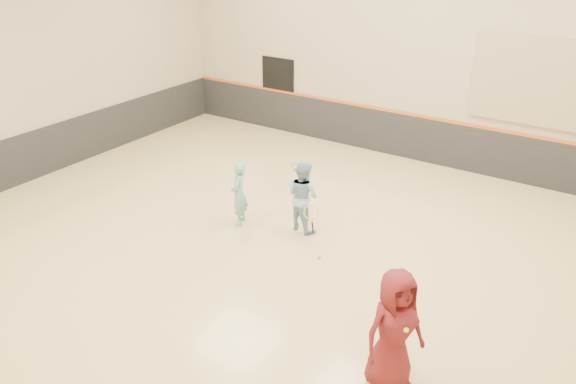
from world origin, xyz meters
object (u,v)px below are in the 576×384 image
Objects in this scene: instructor at (303,196)px; young_man at (394,330)px; girl at (239,194)px; spare_racket at (297,165)px.

young_man is (3.31, -3.03, 0.16)m from instructor.
girl is 0.77× the size of young_man.
instructor is 3.37m from spare_racket.
young_man is at bearing -47.89° from spare_racket.
girl is 0.93× the size of instructor.
instructor reaches higher than girl.
spare_racket is at bearing 73.92° from young_man.
girl is 1.34m from instructor.
instructor is 4.49m from young_man.
girl is 3.37m from spare_racket.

